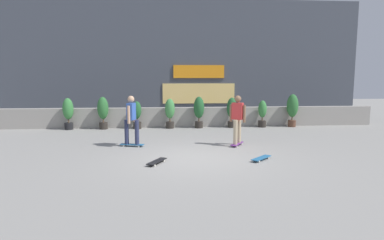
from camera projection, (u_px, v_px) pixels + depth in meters
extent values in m
plane|color=gray|center=(196.00, 158.00, 9.46)|extent=(48.00, 48.00, 0.00)
cube|color=gray|center=(184.00, 117.00, 15.33)|extent=(18.00, 0.40, 0.90)
cube|color=#424751|center=(180.00, 60.00, 18.91)|extent=(20.00, 2.00, 6.50)
cube|color=orange|center=(199.00, 72.00, 18.05)|extent=(2.80, 0.08, 0.70)
cube|color=#F2CC72|center=(199.00, 93.00, 18.22)|extent=(4.00, 0.06, 1.10)
cylinder|color=black|center=(69.00, 126.00, 14.50)|extent=(0.36, 0.36, 0.30)
cylinder|color=brown|center=(69.00, 121.00, 14.47)|extent=(0.06, 0.06, 0.15)
ellipsoid|color=#387F3D|center=(68.00, 109.00, 14.40)|extent=(0.46, 0.46, 0.94)
cylinder|color=#2D2823|center=(103.00, 126.00, 14.62)|extent=(0.36, 0.36, 0.30)
cylinder|color=brown|center=(103.00, 121.00, 14.59)|extent=(0.06, 0.06, 0.15)
ellipsoid|color=#2D6B33|center=(103.00, 108.00, 14.52)|extent=(0.48, 0.48, 0.99)
cylinder|color=#2D2823|center=(137.00, 125.00, 14.74)|extent=(0.36, 0.36, 0.30)
cylinder|color=brown|center=(137.00, 120.00, 14.72)|extent=(0.06, 0.06, 0.15)
ellipsoid|color=#235B2D|center=(137.00, 110.00, 14.65)|extent=(0.38, 0.38, 0.78)
cylinder|color=#2D2823|center=(170.00, 125.00, 14.87)|extent=(0.36, 0.36, 0.30)
cylinder|color=brown|center=(170.00, 120.00, 14.84)|extent=(0.06, 0.06, 0.15)
ellipsoid|color=#428C47|center=(170.00, 109.00, 14.77)|extent=(0.44, 0.44, 0.89)
cylinder|color=#2D2823|center=(199.00, 125.00, 14.97)|extent=(0.36, 0.36, 0.30)
cylinder|color=brown|center=(199.00, 120.00, 14.94)|extent=(0.06, 0.06, 0.15)
ellipsoid|color=#235B2D|center=(199.00, 107.00, 14.87)|extent=(0.48, 0.48, 0.98)
cylinder|color=#2D2823|center=(232.00, 124.00, 15.10)|extent=(0.36, 0.36, 0.30)
cylinder|color=brown|center=(232.00, 119.00, 15.07)|extent=(0.06, 0.06, 0.15)
ellipsoid|color=#235B2D|center=(232.00, 108.00, 15.00)|extent=(0.45, 0.45, 0.93)
cylinder|color=#2D2823|center=(262.00, 124.00, 15.21)|extent=(0.36, 0.36, 0.30)
cylinder|color=brown|center=(262.00, 119.00, 15.19)|extent=(0.06, 0.06, 0.15)
ellipsoid|color=#387F3D|center=(262.00, 109.00, 15.12)|extent=(0.38, 0.38, 0.79)
cylinder|color=brown|center=(292.00, 124.00, 15.33)|extent=(0.36, 0.36, 0.30)
cylinder|color=brown|center=(292.00, 119.00, 15.30)|extent=(0.06, 0.06, 0.15)
ellipsoid|color=#2D6B33|center=(293.00, 106.00, 15.22)|extent=(0.52, 0.52, 1.07)
cube|color=#72338C|center=(237.00, 144.00, 11.12)|extent=(0.59, 0.78, 0.02)
cylinder|color=silver|center=(237.00, 146.00, 10.86)|extent=(0.06, 0.06, 0.06)
cylinder|color=silver|center=(232.00, 146.00, 10.94)|extent=(0.06, 0.06, 0.06)
cylinder|color=silver|center=(242.00, 144.00, 11.32)|extent=(0.06, 0.06, 0.06)
cylinder|color=silver|center=(237.00, 143.00, 11.40)|extent=(0.06, 0.06, 0.06)
cylinder|color=tan|center=(235.00, 132.00, 10.91)|extent=(0.14, 0.14, 0.82)
cylinder|color=tan|center=(239.00, 131.00, 11.23)|extent=(0.14, 0.14, 0.82)
cube|color=red|center=(238.00, 111.00, 10.98)|extent=(0.41, 0.36, 0.56)
sphere|color=brown|center=(238.00, 99.00, 10.93)|extent=(0.22, 0.22, 0.22)
cylinder|color=brown|center=(244.00, 114.00, 10.88)|extent=(0.09, 0.09, 0.58)
cylinder|color=brown|center=(231.00, 113.00, 11.10)|extent=(0.09, 0.09, 0.58)
cube|color=#266699|center=(132.00, 144.00, 10.98)|extent=(0.82, 0.40, 0.02)
cylinder|color=silver|center=(124.00, 146.00, 10.96)|extent=(0.06, 0.04, 0.06)
cylinder|color=silver|center=(126.00, 145.00, 11.11)|extent=(0.06, 0.04, 0.06)
cylinder|color=silver|center=(139.00, 146.00, 10.86)|extent=(0.06, 0.04, 0.06)
cylinder|color=silver|center=(140.00, 145.00, 11.02)|extent=(0.06, 0.04, 0.06)
cylinder|color=#282D4C|center=(127.00, 132.00, 10.96)|extent=(0.14, 0.14, 0.82)
cylinder|color=#282D4C|center=(137.00, 132.00, 10.90)|extent=(0.14, 0.14, 0.82)
cube|color=#3359B2|center=(131.00, 112.00, 10.84)|extent=(0.29, 0.40, 0.56)
sphere|color=tan|center=(131.00, 99.00, 10.79)|extent=(0.22, 0.22, 0.22)
cylinder|color=tan|center=(129.00, 115.00, 10.62)|extent=(0.09, 0.09, 0.58)
cylinder|color=tan|center=(134.00, 113.00, 11.08)|extent=(0.09, 0.09, 0.58)
cube|color=#266699|center=(261.00, 158.00, 9.17)|extent=(0.71, 0.70, 0.02)
cylinder|color=silver|center=(263.00, 157.00, 9.42)|extent=(0.06, 0.06, 0.06)
cylinder|color=silver|center=(268.00, 158.00, 9.32)|extent=(0.06, 0.06, 0.06)
cylinder|color=silver|center=(254.00, 160.00, 9.03)|extent=(0.06, 0.06, 0.06)
cylinder|color=silver|center=(259.00, 161.00, 8.93)|extent=(0.06, 0.06, 0.06)
cube|color=black|center=(157.00, 161.00, 8.81)|extent=(0.56, 0.80, 0.02)
cylinder|color=silver|center=(155.00, 165.00, 8.54)|extent=(0.05, 0.06, 0.06)
cylinder|color=silver|center=(149.00, 165.00, 8.61)|extent=(0.05, 0.06, 0.06)
cylinder|color=silver|center=(164.00, 161.00, 9.02)|extent=(0.05, 0.06, 0.06)
cylinder|color=silver|center=(159.00, 160.00, 9.08)|extent=(0.05, 0.06, 0.06)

